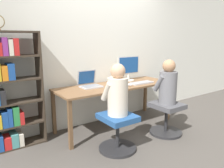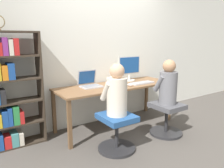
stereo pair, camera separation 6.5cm
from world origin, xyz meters
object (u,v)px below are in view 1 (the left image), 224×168
at_px(person_at_monitor, 168,84).
at_px(office_chair_right, 118,130).
at_px(laptop, 90,83).
at_px(bookshelf, 7,93).
at_px(desktop_monitor, 129,68).
at_px(office_chair_left, 166,117).
at_px(keyboard, 142,83).
at_px(person_at_laptop, 118,92).

bearing_deg(person_at_monitor, office_chair_right, 178.95).
distance_m(laptop, bookshelf, 1.18).
bearing_deg(laptop, desktop_monitor, 3.75).
distance_m(office_chair_left, person_at_monitor, 0.51).
bearing_deg(office_chair_right, person_at_monitor, -1.05).
bearing_deg(keyboard, laptop, 161.60).
bearing_deg(desktop_monitor, office_chair_right, -135.73).
bearing_deg(person_at_laptop, person_at_monitor, -1.34).
bearing_deg(office_chair_left, desktop_monitor, 93.40).
bearing_deg(person_at_laptop, office_chair_right, -90.00).
distance_m(desktop_monitor, person_at_monitor, 0.88).
height_order(office_chair_right, bookshelf, bookshelf).
bearing_deg(laptop, person_at_monitor, -42.57).
bearing_deg(keyboard, person_at_laptop, -150.08).
xyz_separation_m(laptop, bookshelf, (-1.18, 0.07, -0.00)).
distance_m(laptop, person_at_laptop, 0.79).
height_order(person_at_monitor, person_at_laptop, person_at_monitor).
distance_m(laptop, office_chair_left, 1.29).
relative_size(keyboard, office_chair_left, 0.84).
xyz_separation_m(office_chair_left, person_at_laptop, (-0.92, 0.03, 0.51)).
relative_size(person_at_laptop, bookshelf, 0.43).
xyz_separation_m(keyboard, office_chair_right, (-0.88, -0.51, -0.45)).
bearing_deg(person_at_laptop, desktop_monitor, 44.12).
relative_size(desktop_monitor, person_at_laptop, 0.71).
bearing_deg(office_chair_right, person_at_laptop, 90.00).
distance_m(desktop_monitor, laptop, 0.85).
bearing_deg(laptop, office_chair_right, -92.83).
xyz_separation_m(office_chair_right, person_at_monitor, (0.92, -0.02, 0.51)).
height_order(office_chair_right, person_at_monitor, person_at_monitor).
distance_m(desktop_monitor, keyboard, 0.40).
bearing_deg(keyboard, office_chair_right, -149.85).
bearing_deg(person_at_laptop, office_chair_left, -1.63).
bearing_deg(bookshelf, person_at_monitor, -23.17).
bearing_deg(desktop_monitor, person_at_laptop, -135.88).
distance_m(keyboard, person_at_laptop, 1.02).
relative_size(desktop_monitor, person_at_monitor, 0.71).
distance_m(office_chair_right, person_at_monitor, 1.05).
bearing_deg(person_at_laptop, laptop, 87.16).
bearing_deg(desktop_monitor, office_chair_left, -86.60).
bearing_deg(office_chair_right, laptop, 87.17).
bearing_deg(laptop, bookshelf, 176.41).
bearing_deg(bookshelf, office_chair_left, -23.28).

